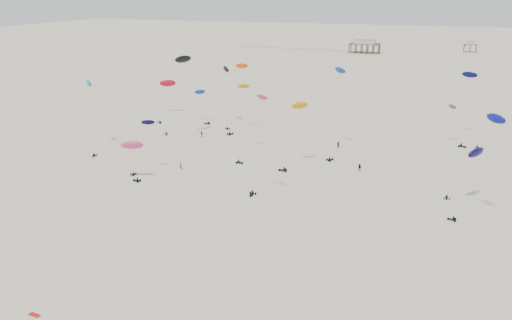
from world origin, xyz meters
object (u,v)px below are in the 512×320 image
at_px(pavilion_main, 365,47).
at_px(rig_4, 471,86).
at_px(rig_0, 90,94).
at_px(spectator_0, 181,169).
at_px(pavilion_small, 470,47).
at_px(rig_9, 295,123).

relative_size(pavilion_main, rig_4, 0.93).
height_order(rig_0, rig_4, rig_4).
xyz_separation_m(pavilion_main, rig_4, (55.80, -200.77, 11.13)).
xyz_separation_m(pavilion_main, spectator_0, (-11.99, -255.22, -4.22)).
xyz_separation_m(pavilion_main, pavilion_small, (70.00, 30.00, -0.74)).
xyz_separation_m(rig_0, rig_9, (57.54, 2.68, -3.98)).
bearing_deg(pavilion_small, rig_9, -101.64).
bearing_deg(spectator_0, rig_4, -96.25).
xyz_separation_m(rig_4, rig_9, (-42.08, -42.49, -4.42)).
bearing_deg(rig_9, spectator_0, 104.15).
height_order(pavilion_small, rig_4, rig_4).
bearing_deg(pavilion_small, rig_0, -112.42).
distance_m(rig_9, spectator_0, 30.38).
distance_m(pavilion_main, pavilion_small, 76.16).
bearing_deg(spectator_0, pavilion_small, -61.06).
relative_size(pavilion_main, rig_0, 1.05).
height_order(rig_0, spectator_0, rig_0).
xyz_separation_m(pavilion_small, rig_4, (-14.20, -230.77, 11.87)).
relative_size(pavilion_main, rig_9, 1.29).
bearing_deg(rig_9, pavilion_small, -22.46).
bearing_deg(rig_9, pavilion_main, -7.59).
distance_m(pavilion_main, rig_4, 208.67).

